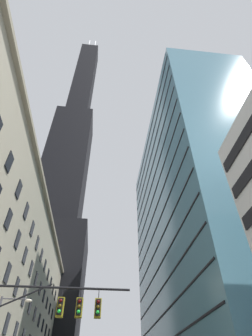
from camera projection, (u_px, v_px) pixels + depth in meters
The scene contains 3 objects.
dark_skyscraper at pixel (61, 192), 108.67m from camera, with size 26.40×26.40×219.82m.
glass_office_midrise at pixel (195, 225), 55.83m from camera, with size 17.50×49.36×59.15m.
traffic_signal_mast at pixel (52, 317), 14.80m from camera, with size 8.30×0.63×6.82m.
Camera 1 is at (-0.43, -13.68, 1.72)m, focal length 27.43 mm.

